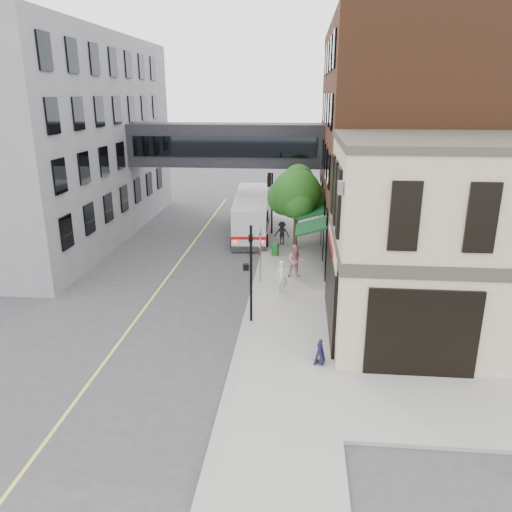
% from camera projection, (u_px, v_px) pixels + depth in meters
% --- Properties ---
extents(ground, '(120.00, 120.00, 0.00)m').
position_uv_depth(ground, '(237.00, 344.00, 21.05)').
color(ground, '#38383A').
rests_on(ground, ground).
extents(sidewalk_main, '(4.00, 60.00, 0.15)m').
position_uv_depth(sidewalk_main, '(292.00, 247.00, 34.10)').
color(sidewalk_main, gray).
rests_on(sidewalk_main, ground).
extents(corner_building, '(10.19, 8.12, 8.45)m').
position_uv_depth(corner_building, '(455.00, 240.00, 20.84)').
color(corner_building, tan).
rests_on(corner_building, ground).
extents(brick_building, '(13.76, 18.00, 14.00)m').
position_uv_depth(brick_building, '(419.00, 143.00, 32.19)').
color(brick_building, '#4D2918').
rests_on(brick_building, ground).
extents(opposite_building, '(14.00, 24.00, 14.00)m').
position_uv_depth(opposite_building, '(28.00, 139.00, 35.51)').
color(opposite_building, slate).
rests_on(opposite_building, ground).
extents(skyway_bridge, '(14.00, 3.18, 3.00)m').
position_uv_depth(skyway_bridge, '(227.00, 145.00, 36.33)').
color(skyway_bridge, black).
rests_on(skyway_bridge, ground).
extents(traffic_signal_near, '(0.44, 0.22, 4.60)m').
position_uv_depth(traffic_signal_near, '(250.00, 262.00, 21.98)').
color(traffic_signal_near, black).
rests_on(traffic_signal_near, sidewalk_main).
extents(traffic_signal_far, '(0.53, 0.28, 4.50)m').
position_uv_depth(traffic_signal_far, '(270.00, 191.00, 36.08)').
color(traffic_signal_far, black).
rests_on(traffic_signal_far, sidewalk_main).
extents(street_sign_pole, '(0.08, 0.75, 3.00)m').
position_uv_depth(street_sign_pole, '(260.00, 251.00, 27.04)').
color(street_sign_pole, gray).
rests_on(street_sign_pole, sidewalk_main).
extents(street_tree, '(3.80, 3.20, 5.60)m').
position_uv_depth(street_tree, '(296.00, 194.00, 32.15)').
color(street_tree, '#382619').
rests_on(street_tree, sidewalk_main).
extents(lane_marking, '(0.12, 40.00, 0.01)m').
position_uv_depth(lane_marking, '(178.00, 264.00, 30.95)').
color(lane_marking, '#D8CC4C').
rests_on(lane_marking, ground).
extents(bus, '(3.12, 10.71, 2.85)m').
position_uv_depth(bus, '(251.00, 212.00, 37.40)').
color(bus, silver).
rests_on(bus, ground).
extents(pedestrian_a, '(0.66, 0.46, 1.72)m').
position_uv_depth(pedestrian_a, '(282.00, 277.00, 25.79)').
color(pedestrian_a, silver).
rests_on(pedestrian_a, sidewalk_main).
extents(pedestrian_b, '(0.98, 0.80, 1.91)m').
position_uv_depth(pedestrian_b, '(296.00, 261.00, 28.01)').
color(pedestrian_b, '#CE858D').
rests_on(pedestrian_b, sidewalk_main).
extents(pedestrian_c, '(1.12, 0.76, 1.61)m').
position_uv_depth(pedestrian_c, '(282.00, 233.00, 34.18)').
color(pedestrian_c, black).
rests_on(pedestrian_c, sidewalk_main).
extents(newspaper_box, '(0.46, 0.42, 0.80)m').
position_uv_depth(newspaper_box, '(275.00, 249.00, 31.94)').
color(newspaper_box, '#145A1C').
rests_on(newspaper_box, sidewalk_main).
extents(sandwich_board, '(0.41, 0.55, 0.88)m').
position_uv_depth(sandwich_board, '(320.00, 353.00, 19.15)').
color(sandwich_board, '#111133').
rests_on(sandwich_board, sidewalk_main).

